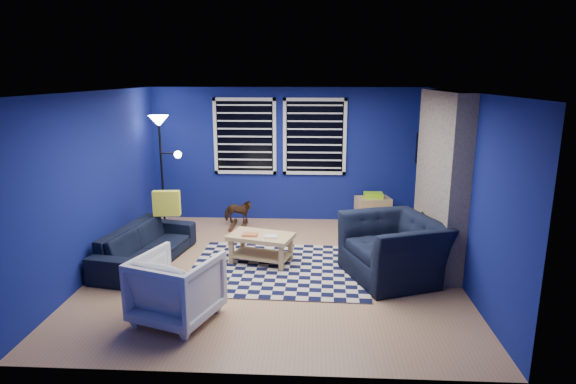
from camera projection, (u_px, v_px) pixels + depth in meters
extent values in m
plane|color=tan|center=(275.00, 269.00, 6.90)|extent=(5.00, 5.00, 0.00)
plane|color=white|center=(274.00, 92.00, 6.31)|extent=(5.00, 5.00, 0.00)
plane|color=navy|center=(285.00, 155.00, 9.03)|extent=(5.00, 0.00, 5.00)
plane|color=navy|center=(97.00, 182.00, 6.73)|extent=(0.00, 5.00, 5.00)
plane|color=navy|center=(459.00, 186.00, 6.48)|extent=(0.00, 5.00, 5.00)
cube|color=gray|center=(440.00, 179.00, 6.97)|extent=(0.26, 2.00, 2.50)
cube|color=black|center=(426.00, 237.00, 7.19)|extent=(0.04, 0.70, 0.60)
cube|color=gray|center=(416.00, 257.00, 7.27)|extent=(0.50, 1.20, 0.08)
cube|color=black|center=(245.00, 136.00, 8.97)|extent=(1.05, 0.02, 1.30)
cube|color=white|center=(244.00, 99.00, 8.80)|extent=(1.17, 0.05, 0.06)
cube|color=white|center=(246.00, 172.00, 9.12)|extent=(1.17, 0.05, 0.06)
cube|color=black|center=(315.00, 137.00, 8.90)|extent=(1.05, 0.02, 1.30)
cube|color=white|center=(315.00, 99.00, 8.73)|extent=(1.17, 0.05, 0.06)
cube|color=white|center=(314.00, 173.00, 9.05)|extent=(1.17, 0.05, 0.06)
cube|color=black|center=(423.00, 152.00, 8.38)|extent=(0.06, 1.00, 0.58)
cube|color=black|center=(421.00, 152.00, 8.39)|extent=(0.01, 0.92, 0.50)
cube|color=black|center=(279.00, 268.00, 6.90)|extent=(2.56, 2.08, 0.02)
imported|color=black|center=(146.00, 245.00, 7.06)|extent=(2.00, 1.08, 0.55)
imported|color=black|center=(393.00, 249.00, 6.53)|extent=(1.59, 1.50, 0.83)
imported|color=gray|center=(177.00, 287.00, 5.40)|extent=(1.07, 1.09, 0.78)
imported|color=#492E17|center=(238.00, 212.00, 8.75)|extent=(0.27, 0.54, 0.44)
cube|color=tan|center=(261.00, 237.00, 7.04)|extent=(1.03, 0.76, 0.06)
cube|color=tan|center=(261.00, 255.00, 7.11)|extent=(0.93, 0.66, 0.03)
cube|color=#B65B34|center=(250.00, 234.00, 6.99)|extent=(0.26, 0.21, 0.03)
cube|color=silver|center=(271.00, 237.00, 6.91)|extent=(0.21, 0.17, 0.03)
cube|color=tan|center=(233.00, 255.00, 6.92)|extent=(0.08, 0.08, 0.37)
cube|color=tan|center=(287.00, 256.00, 6.88)|extent=(0.08, 0.08, 0.37)
cube|color=tan|center=(237.00, 245.00, 7.31)|extent=(0.08, 0.08, 0.37)
cube|color=tan|center=(288.00, 246.00, 7.27)|extent=(0.08, 0.08, 0.37)
cube|color=tan|center=(373.00, 211.00, 8.94)|extent=(0.68, 0.52, 0.51)
cube|color=black|center=(373.00, 211.00, 8.94)|extent=(0.59, 0.46, 0.41)
cube|color=#9BE21A|center=(373.00, 195.00, 8.87)|extent=(0.38, 0.32, 0.09)
cylinder|color=black|center=(165.00, 227.00, 8.76)|extent=(0.26, 0.26, 0.03)
cylinder|color=black|center=(162.00, 176.00, 8.54)|extent=(0.04, 0.04, 1.90)
cone|color=white|center=(159.00, 121.00, 8.30)|extent=(0.34, 0.34, 0.19)
sphere|color=white|center=(178.00, 155.00, 8.37)|extent=(0.13, 0.13, 0.13)
cube|color=yellow|center=(167.00, 203.00, 7.55)|extent=(0.43, 0.16, 0.40)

